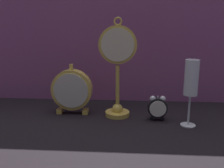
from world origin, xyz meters
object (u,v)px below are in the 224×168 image
alarm_clock_twin_bell (157,107)px  mantel_clock_silver (72,90)px  pocket_watch_on_stand (118,69)px  champagne_flute (191,82)px

alarm_clock_twin_bell → mantel_clock_silver: (-0.32, 0.05, 0.04)m
pocket_watch_on_stand → mantel_clock_silver: pocket_watch_on_stand is taller
mantel_clock_silver → pocket_watch_on_stand: bearing=-4.1°
mantel_clock_silver → champagne_flute: size_ratio=0.85×
alarm_clock_twin_bell → champagne_flute: 0.15m
alarm_clock_twin_bell → champagne_flute: champagne_flute is taller
mantel_clock_silver → champagne_flute: champagne_flute is taller
pocket_watch_on_stand → champagne_flute: size_ratio=1.60×
champagne_flute → alarm_clock_twin_bell: bearing=156.9°
alarm_clock_twin_bell → champagne_flute: bearing=-23.1°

